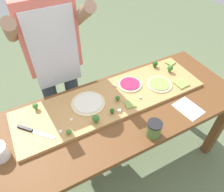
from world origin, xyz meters
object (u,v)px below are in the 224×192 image
cook_center (53,55)px  pizza_whole_pesto_green (159,84)px  broccoli_floret_back_left (96,119)px  broccoli_floret_front_right (69,132)px  cheese_crumble_b (71,120)px  cheese_crumble_c (61,132)px  cheese_crumble_e (115,86)px  broccoli_floret_center_left (118,98)px  broccoli_floret_front_left (35,106)px  pizza_whole_white_garlic (88,103)px  recipe_note (188,108)px  pizza_whole_beet_magenta (130,84)px  pizza_slice_far_right (181,84)px  broccoli_floret_front_mid (155,64)px  cheese_crumble_d (120,110)px  pizza_slice_center (130,104)px  cheese_crumble_a (140,97)px  prep_table (116,119)px  chefs_knife (31,130)px  broccoli_floret_back_right (112,111)px  pizza_slice_near_right (170,63)px  broccoli_floret_back_mid (170,68)px

cook_center → pizza_whole_pesto_green: bearing=-36.9°
broccoli_floret_back_left → broccoli_floret_front_right: size_ratio=1.49×
cheese_crumble_b → cook_center: cook_center is taller
cheese_crumble_c → cheese_crumble_e: (0.51, 0.22, -0.00)m
broccoli_floret_center_left → broccoli_floret_front_left: 0.58m
pizza_whole_pesto_green → broccoli_floret_front_right: size_ratio=4.74×
pizza_whole_white_garlic → recipe_note: (0.63, -0.36, -0.03)m
cheese_crumble_c → pizza_whole_white_garlic: bearing=30.8°
pizza_whole_pesto_green → broccoli_floret_front_right: (-0.79, -0.11, 0.02)m
pizza_whole_beet_magenta → cheese_crumble_c: (-0.62, -0.19, 0.00)m
pizza_slice_far_right → pizza_whole_beet_magenta: bearing=153.0°
pizza_whole_white_garlic → broccoli_floret_front_mid: bearing=11.1°
broccoli_floret_front_left → cheese_crumble_d: (0.51, -0.29, -0.02)m
pizza_slice_center → cheese_crumble_d: size_ratio=3.26×
broccoli_floret_back_left → cheese_crumble_d: size_ratio=2.79×
broccoli_floret_back_left → broccoli_floret_front_mid: broccoli_floret_back_left is taller
pizza_whole_pesto_green → cheese_crumble_d: bearing=-166.8°
cheese_crumble_a → recipe_note: cheese_crumble_a is taller
broccoli_floret_front_mid → cheese_crumble_a: broccoli_floret_front_mid is taller
prep_table → chefs_knife: (-0.58, 0.08, 0.13)m
prep_table → broccoli_floret_center_left: (0.04, 0.05, 0.15)m
pizza_whole_pesto_green → broccoli_floret_back_left: bearing=-170.1°
broccoli_floret_back_right → cheese_crumble_c: size_ratio=2.46×
pizza_whole_pesto_green → cheese_crumble_b: 0.73m
cheese_crumble_d → cheese_crumble_e: bearing=69.0°
chefs_knife → broccoli_floret_back_right: size_ratio=4.94×
chefs_knife → pizza_whole_beet_magenta: (0.79, 0.08, 0.00)m
chefs_knife → pizza_slice_far_right: chefs_knife is taller
pizza_slice_near_right → cheese_crumble_b: 1.01m
broccoli_floret_front_mid → cook_center: (-0.77, 0.30, 0.16)m
recipe_note → cook_center: (-0.72, 0.79, 0.21)m
cheese_crumble_d → broccoli_floret_front_right: bearing=-177.4°
broccoli_floret_center_left → recipe_note: bearing=-33.7°
cook_center → pizza_whole_white_garlic: bearing=-77.9°
broccoli_floret_front_mid → cook_center: bearing=159.0°
broccoli_floret_back_mid → cheese_crumble_c: bearing=-170.3°
pizza_slice_far_right → cheese_crumble_e: 0.52m
broccoli_floret_front_mid → broccoli_floret_back_mid: size_ratio=0.87×
pizza_slice_far_right → cook_center: size_ratio=0.06×
pizza_slice_far_right → cook_center: cook_center is taller
broccoli_floret_front_left → broccoli_floret_back_left: bearing=-42.6°
broccoli_floret_back_mid → broccoli_floret_back_left: bearing=-165.6°
broccoli_floret_back_right → broccoli_floret_front_left: broccoli_floret_front_left is taller
chefs_knife → broccoli_floret_front_left: size_ratio=3.84×
cheese_crumble_b → cheese_crumble_d: cheese_crumble_d is taller
chefs_knife → cheese_crumble_b: same height
pizza_slice_near_right → broccoli_floret_back_right: broccoli_floret_back_right is taller
broccoli_floret_back_right → cheese_crumble_e: (0.15, 0.23, -0.02)m
broccoli_floret_front_left → cheese_crumble_d: 0.58m
pizza_whole_beet_magenta → cheese_crumble_c: 0.65m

